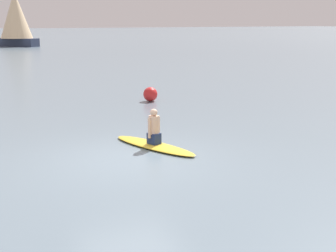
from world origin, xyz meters
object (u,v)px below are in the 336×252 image
Objects in this scene: person_paddler at (154,128)px; sailboat_distant at (16,17)px; surfboard at (154,145)px; buoy_marker at (150,94)px.

sailboat_distant reaches higher than person_paddler.
sailboat_distant is (-5.66, -52.23, 3.56)m from surfboard.
surfboard is at bearing 98.64° from person_paddler.
sailboat_distant is 13.13× the size of buoy_marker.
person_paddler is 0.12× the size of sailboat_distant.
surfboard is 52.66m from sailboat_distant.
person_paddler is 7.19m from buoy_marker.
sailboat_distant is at bearing -24.11° from surfboard.
sailboat_distant is 45.88m from buoy_marker.
surfboard is at bearing 65.66° from buoy_marker.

